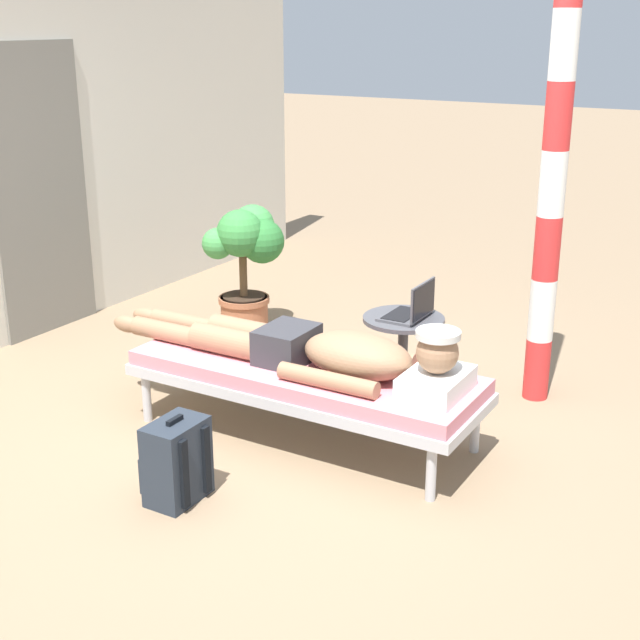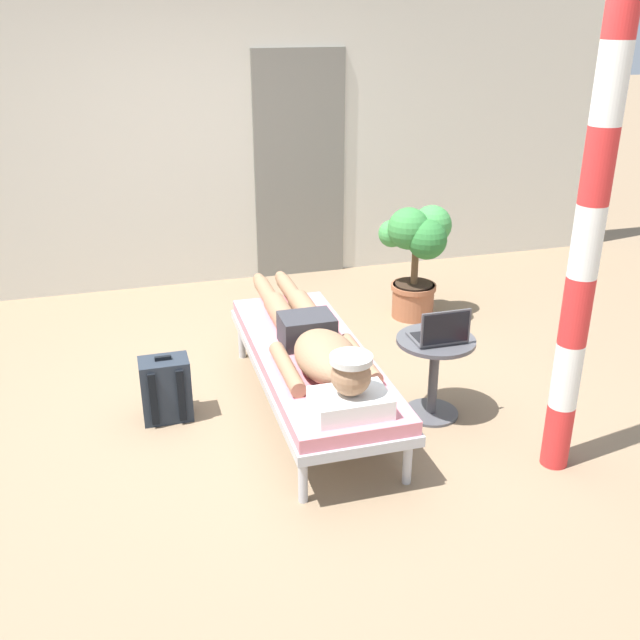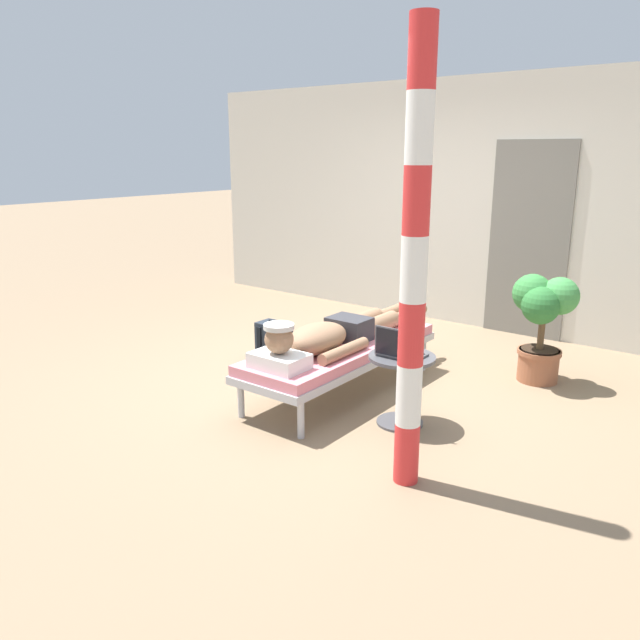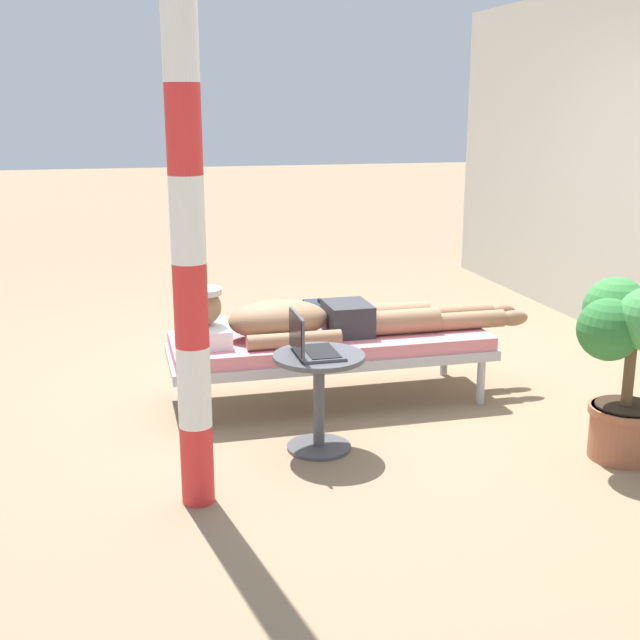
% 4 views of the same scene
% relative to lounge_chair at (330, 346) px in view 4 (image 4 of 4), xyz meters
% --- Properties ---
extents(ground_plane, '(40.00, 40.00, 0.00)m').
position_rel_lounge_chair_xyz_m(ground_plane, '(-0.20, 0.17, -0.35)').
color(ground_plane, '#8C7256').
extents(lounge_chair, '(0.68, 1.95, 0.42)m').
position_rel_lounge_chair_xyz_m(lounge_chair, '(0.00, 0.00, 0.00)').
color(lounge_chair, '#B7B7BC').
rests_on(lounge_chair, ground).
extents(person_reclining, '(0.53, 2.17, 0.33)m').
position_rel_lounge_chair_xyz_m(person_reclining, '(0.00, -0.09, 0.17)').
color(person_reclining, white).
rests_on(person_reclining, lounge_chair).
extents(side_table, '(0.48, 0.48, 0.52)m').
position_rel_lounge_chair_xyz_m(side_table, '(0.71, -0.25, 0.01)').
color(side_table, '#4C4C51').
rests_on(side_table, ground).
extents(laptop, '(0.31, 0.24, 0.23)m').
position_rel_lounge_chair_xyz_m(laptop, '(0.71, -0.30, 0.24)').
color(laptop, '#4C4C51').
rests_on(laptop, side_table).
extents(backpack, '(0.30, 0.26, 0.42)m').
position_rel_lounge_chair_xyz_m(backpack, '(-0.89, 0.17, -0.15)').
color(backpack, '#262D38').
rests_on(backpack, ground).
extents(potted_plant, '(0.56, 0.53, 0.94)m').
position_rel_lounge_chair_xyz_m(potted_plant, '(1.20, 1.21, 0.25)').
color(potted_plant, '#9E5B3D').
rests_on(potted_plant, ground).
extents(porch_post, '(0.15, 0.15, 2.60)m').
position_rel_lounge_chair_xyz_m(porch_post, '(1.16, -0.93, 0.96)').
color(porch_post, red).
rests_on(porch_post, ground).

